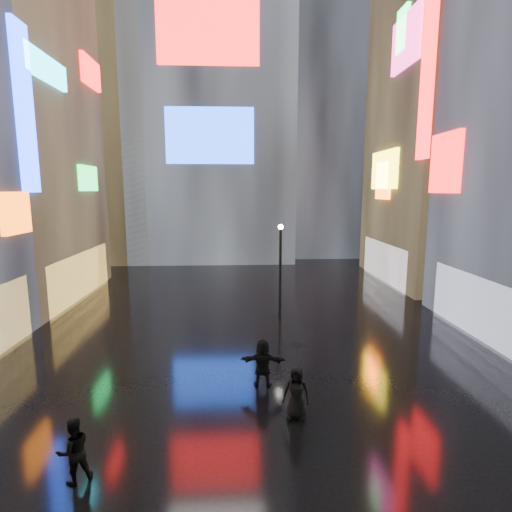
{
  "coord_description": "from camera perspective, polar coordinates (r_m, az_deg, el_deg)",
  "views": [
    {
      "loc": [
        -0.61,
        -0.73,
        7.1
      ],
      "look_at": [
        0.0,
        12.0,
        5.0
      ],
      "focal_mm": 28.0,
      "sensor_mm": 36.0,
      "label": 1
    }
  ],
  "objects": [
    {
      "name": "ground",
      "position": [
        21.92,
        -1.02,
        -9.54
      ],
      "size": [
        140.0,
        140.0,
        0.0
      ],
      "primitive_type": "plane",
      "color": "black",
      "rests_on": "ground"
    },
    {
      "name": "building_right_far",
      "position": [
        35.59,
        26.74,
        19.55
      ],
      "size": [
        10.28,
        12.0,
        28.0
      ],
      "color": "black",
      "rests_on": "ground"
    },
    {
      "name": "tower_main",
      "position": [
        46.88,
        -6.21,
        26.58
      ],
      "size": [
        16.0,
        14.2,
        42.0
      ],
      "color": "black",
      "rests_on": "ground"
    },
    {
      "name": "tower_flank_right",
      "position": [
        48.72,
        9.3,
        20.97
      ],
      "size": [
        12.0,
        12.0,
        34.0
      ],
      "primitive_type": "cube",
      "color": "black",
      "rests_on": "ground"
    },
    {
      "name": "tower_flank_left",
      "position": [
        45.16,
        -20.85,
        16.28
      ],
      "size": [
        10.0,
        10.0,
        26.0
      ],
      "primitive_type": "cube",
      "color": "black",
      "rests_on": "ground"
    },
    {
      "name": "lamp_far",
      "position": [
        22.96,
        3.5,
        -1.08
      ],
      "size": [
        0.3,
        0.3,
        5.2
      ],
      "color": "black",
      "rests_on": "ground"
    },
    {
      "name": "pedestrian_1",
      "position": [
        11.71,
        -24.59,
        -23.94
      ],
      "size": [
        1.02,
        0.97,
        1.66
      ],
      "primitive_type": "imported",
      "rotation": [
        0.0,
        0.0,
        3.73
      ],
      "color": "black",
      "rests_on": "ground"
    },
    {
      "name": "pedestrian_4",
      "position": [
        13.25,
        5.78,
        -18.87
      ],
      "size": [
        0.94,
        0.75,
        1.69
      ],
      "primitive_type": "imported",
      "rotation": [
        0.0,
        0.0,
        -0.28
      ],
      "color": "black",
      "rests_on": "ground"
    },
    {
      "name": "pedestrian_5",
      "position": [
        15.03,
        0.96,
        -15.04
      ],
      "size": [
        1.71,
        0.71,
        1.79
      ],
      "primitive_type": "imported",
      "rotation": [
        0.0,
        0.0,
        3.03
      ],
      "color": "black",
      "rests_on": "ground"
    },
    {
      "name": "umbrella_2",
      "position": [
        12.7,
        5.88,
        -13.83
      ],
      "size": [
        1.28,
        1.29,
        0.84
      ],
      "primitive_type": "imported",
      "rotation": [
        0.0,
        0.0,
        2.52
      ],
      "color": "black",
      "rests_on": "pedestrian_4"
    }
  ]
}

